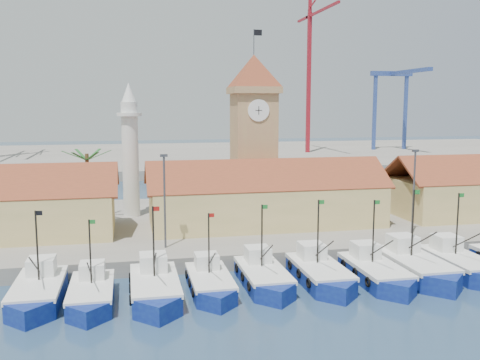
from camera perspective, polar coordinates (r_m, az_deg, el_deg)
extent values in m
plane|color=navy|center=(44.02, 9.42, -12.16)|extent=(400.00, 400.00, 0.00)
cube|color=gray|center=(65.85, 1.82, -4.61)|extent=(140.00, 32.00, 1.50)
cube|color=gray|center=(149.88, -6.01, 2.51)|extent=(240.00, 80.00, 2.00)
cube|color=navy|center=(45.00, -20.68, -11.44)|extent=(3.54, 8.01, 1.82)
cube|color=navy|center=(41.29, -21.53, -13.26)|extent=(3.54, 3.54, 1.82)
cube|color=silver|center=(44.71, -20.74, -10.34)|extent=(3.61, 8.23, 0.35)
cube|color=silver|center=(46.37, -20.41, -8.62)|extent=(2.12, 2.23, 1.42)
cylinder|color=black|center=(44.42, -20.82, -6.66)|extent=(0.14, 0.14, 5.67)
cube|color=black|center=(43.81, -20.66, -3.32)|extent=(0.51, 0.02, 0.35)
cube|color=navy|center=(43.49, -15.55, -11.96)|extent=(3.23, 7.30, 1.66)
cube|color=navy|center=(40.08, -15.88, -13.71)|extent=(3.23, 3.23, 1.66)
cube|color=silver|center=(43.22, -15.60, -10.92)|extent=(3.29, 7.50, 0.32)
cube|color=silver|center=(44.73, -15.49, -9.28)|extent=(1.94, 2.03, 1.29)
cylinder|color=black|center=(42.92, -15.69, -7.46)|extent=(0.13, 0.13, 5.16)
cube|color=#197226|center=(42.34, -15.50, -4.32)|extent=(0.46, 0.02, 0.32)
cube|color=navy|center=(43.49, -9.06, -11.68)|extent=(3.63, 8.21, 1.87)
cube|color=navy|center=(39.65, -8.75, -13.65)|extent=(3.63, 3.63, 1.87)
cube|color=silver|center=(43.19, -9.09, -10.51)|extent=(3.70, 8.44, 0.36)
cube|color=silver|center=(44.90, -9.24, -8.68)|extent=(2.18, 2.28, 1.45)
cylinder|color=black|center=(42.87, -9.21, -6.61)|extent=(0.15, 0.15, 5.81)
cube|color=#A5140F|center=(42.29, -8.94, -3.06)|extent=(0.52, 0.02, 0.36)
cube|color=navy|center=(44.48, -3.22, -11.22)|extent=(3.21, 7.27, 1.65)
cube|color=navy|center=(41.10, -2.43, -12.86)|extent=(3.21, 3.21, 1.65)
cube|color=silver|center=(44.21, -3.23, -10.21)|extent=(3.28, 7.47, 0.32)
cube|color=silver|center=(45.71, -3.58, -8.64)|extent=(1.93, 2.02, 1.28)
cylinder|color=black|center=(43.92, -3.34, -6.84)|extent=(0.13, 0.13, 5.14)
cube|color=#A5140F|center=(43.41, -3.07, -3.78)|extent=(0.46, 0.02, 0.32)
cube|color=navy|center=(45.82, 2.47, -10.60)|extent=(3.42, 7.75, 1.76)
cube|color=navy|center=(42.29, 3.81, -12.21)|extent=(3.42, 3.42, 1.76)
cube|color=silver|center=(45.54, 2.48, -9.54)|extent=(3.49, 7.96, 0.34)
cube|color=silver|center=(47.12, 1.90, -7.95)|extent=(2.05, 2.15, 1.37)
cylinder|color=black|center=(45.26, 2.35, -6.05)|extent=(0.14, 0.14, 5.48)
cube|color=#197226|center=(44.77, 2.67, -2.88)|extent=(0.49, 0.02, 0.34)
cube|color=navy|center=(47.01, 8.44, -10.16)|extent=(3.56, 8.05, 1.83)
cube|color=navy|center=(43.47, 10.32, -11.73)|extent=(3.56, 3.56, 1.83)
cube|color=silver|center=(46.74, 8.46, -9.10)|extent=(3.63, 8.27, 0.36)
cube|color=silver|center=(48.33, 7.65, -7.51)|extent=(2.13, 2.24, 1.42)
cylinder|color=black|center=(46.45, 8.32, -5.56)|extent=(0.14, 0.14, 5.69)
cube|color=#197226|center=(46.00, 8.68, -2.34)|extent=(0.51, 0.02, 0.36)
cube|color=navy|center=(48.23, 14.15, -9.86)|extent=(3.52, 7.97, 1.81)
cube|color=navy|center=(44.88, 16.42, -11.31)|extent=(3.52, 3.52, 1.81)
cube|color=silver|center=(47.96, 14.19, -8.83)|extent=(3.59, 8.19, 0.35)
cube|color=silver|center=(49.47, 13.20, -7.31)|extent=(2.11, 2.21, 1.41)
cylinder|color=black|center=(47.68, 14.04, -5.42)|extent=(0.14, 0.14, 5.64)
cube|color=#197226|center=(47.26, 14.42, -2.31)|extent=(0.50, 0.02, 0.35)
cube|color=navy|center=(50.62, 18.06, -9.11)|extent=(3.85, 8.71, 1.98)
cube|color=navy|center=(47.09, 20.74, -10.52)|extent=(3.85, 3.85, 1.98)
cube|color=silver|center=(50.34, 18.11, -8.03)|extent=(3.92, 8.95, 0.38)
cube|color=silver|center=(51.94, 16.95, -6.49)|extent=(2.31, 2.42, 1.54)
cylinder|color=black|center=(50.07, 17.94, -4.48)|extent=(0.15, 0.15, 6.16)
cube|color=#197226|center=(49.69, 18.36, -1.23)|extent=(0.55, 0.02, 0.38)
cube|color=navy|center=(52.88, 22.26, -8.62)|extent=(3.63, 8.22, 1.87)
cube|color=silver|center=(52.63, 22.31, -7.64)|extent=(3.70, 8.45, 0.36)
cube|color=silver|center=(54.07, 21.14, -6.26)|extent=(2.18, 2.28, 1.45)
cylinder|color=black|center=(52.38, 22.16, -4.43)|extent=(0.15, 0.15, 5.81)
cube|color=#197226|center=(52.04, 22.55, -1.51)|extent=(0.52, 0.02, 0.36)
cube|color=#DCBE79|center=(61.45, 2.72, -2.67)|extent=(26.00, 10.00, 4.50)
cube|color=brown|center=(58.48, 3.36, 0.51)|extent=(27.04, 5.13, 3.21)
cube|color=brown|center=(63.28, 2.17, 1.08)|extent=(27.04, 5.13, 3.21)
cube|color=tan|center=(66.50, 1.45, 2.71)|extent=(5.00, 5.00, 15.00)
cube|color=tan|center=(66.25, 1.47, 9.53)|extent=(5.80, 5.80, 0.80)
pyramid|color=brown|center=(66.36, 1.48, 11.52)|extent=(5.80, 5.80, 4.00)
cylinder|color=white|center=(63.75, 2.00, 7.44)|extent=(2.60, 0.15, 2.60)
cube|color=black|center=(63.67, 2.01, 7.44)|extent=(0.08, 0.02, 1.00)
cube|color=black|center=(63.67, 2.01, 7.44)|extent=(0.80, 0.02, 0.08)
cylinder|color=#3F3F44|center=(66.67, 1.49, 14.52)|extent=(0.10, 0.10, 3.00)
cube|color=black|center=(66.92, 1.92, 15.45)|extent=(1.00, 0.03, 0.70)
cylinder|color=silver|center=(66.75, -11.60, 2.14)|extent=(2.00, 2.00, 14.00)
cylinder|color=silver|center=(66.44, -11.73, 6.87)|extent=(3.00, 3.00, 0.40)
cone|color=silver|center=(66.45, -11.80, 9.11)|extent=(1.80, 1.80, 2.40)
cylinder|color=brown|center=(65.30, -15.90, -0.78)|extent=(0.44, 0.44, 8.00)
cube|color=#1F5B23|center=(64.77, -14.80, 2.58)|extent=(2.80, 0.35, 1.18)
cube|color=#1F5B23|center=(66.01, -15.35, 2.66)|extent=(1.71, 2.60, 1.18)
cube|color=#1F5B23|center=(66.11, -16.56, 2.62)|extent=(1.71, 2.60, 1.18)
cube|color=#1F5B23|center=(64.97, -17.26, 2.50)|extent=(2.80, 0.35, 1.18)
cube|color=#1F5B23|center=(63.71, -16.74, 2.42)|extent=(1.71, 2.60, 1.18)
cube|color=#1F5B23|center=(63.60, -15.48, 2.46)|extent=(1.71, 2.60, 1.18)
cylinder|color=#3F3F44|center=(51.34, -8.04, -2.29)|extent=(0.20, 0.20, 9.00)
cube|color=#3F3F44|center=(50.75, -8.14, 2.60)|extent=(0.70, 0.25, 0.25)
cylinder|color=#3F3F44|center=(59.03, 18.03, -1.27)|extent=(0.20, 0.20, 9.00)
cube|color=#3F3F44|center=(58.51, 18.21, 2.98)|extent=(0.70, 0.25, 0.25)
cube|color=maroon|center=(151.95, 7.34, 10.18)|extent=(1.00, 1.00, 38.36)
cube|color=maroon|center=(145.21, 8.72, 17.48)|extent=(0.60, 23.02, 0.60)
cube|color=maroon|center=(158.44, 6.84, 16.70)|extent=(0.60, 10.00, 0.60)
cube|color=#304893|center=(165.12, 14.16, 6.98)|extent=(0.90, 0.90, 22.00)
cube|color=#304893|center=(169.74, 17.22, 6.89)|extent=(0.90, 0.90, 22.00)
cube|color=#304893|center=(167.63, 15.86, 10.87)|extent=(13.00, 1.40, 1.40)
cube|color=#304893|center=(158.84, 17.56, 10.98)|extent=(1.40, 22.00, 1.00)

